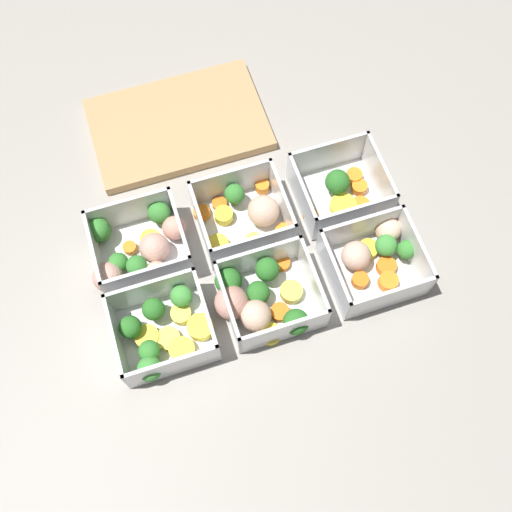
% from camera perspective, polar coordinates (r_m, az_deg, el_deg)
% --- Properties ---
extents(ground_plane, '(4.00, 4.00, 0.00)m').
position_cam_1_polar(ground_plane, '(0.89, 0.00, -0.60)').
color(ground_plane, gray).
extents(container_near_left, '(0.14, 0.13, 0.07)m').
position_cam_1_polar(container_near_left, '(0.84, -8.91, -7.07)').
color(container_near_left, white).
rests_on(container_near_left, ground_plane).
extents(container_near_center, '(0.16, 0.13, 0.07)m').
position_cam_1_polar(container_near_center, '(0.84, 0.35, -4.10)').
color(container_near_center, white).
rests_on(container_near_center, ground_plane).
extents(container_near_right, '(0.13, 0.13, 0.07)m').
position_cam_1_polar(container_near_right, '(0.89, 11.25, -0.10)').
color(container_near_right, white).
rests_on(container_near_right, ground_plane).
extents(container_far_left, '(0.17, 0.13, 0.07)m').
position_cam_1_polar(container_far_left, '(0.89, -11.08, 0.65)').
color(container_far_left, white).
rests_on(container_far_left, ground_plane).
extents(container_far_center, '(0.14, 0.12, 0.07)m').
position_cam_1_polar(container_far_center, '(0.90, -0.99, 3.92)').
color(container_far_center, white).
rests_on(container_far_center, ground_plane).
extents(container_far_right, '(0.13, 0.12, 0.07)m').
position_cam_1_polar(container_far_right, '(0.93, 8.05, 6.31)').
color(container_far_right, white).
rests_on(container_far_right, ground_plane).
extents(cutting_board, '(0.28, 0.18, 0.02)m').
position_cam_1_polar(cutting_board, '(1.01, -7.39, 12.32)').
color(cutting_board, tan).
rests_on(cutting_board, ground_plane).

